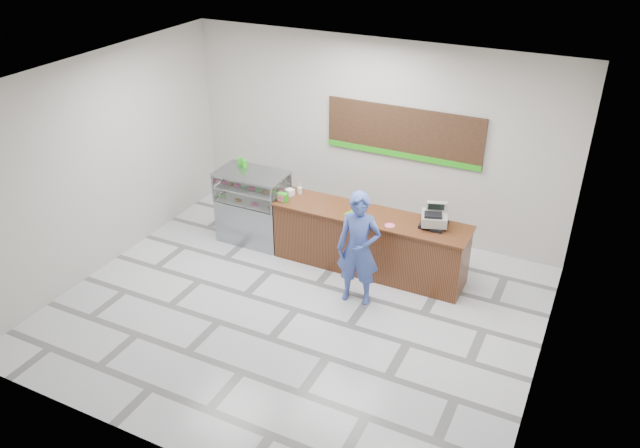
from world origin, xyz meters
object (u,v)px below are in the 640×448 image
at_px(sales_counter, 369,242).
at_px(serving_tray, 358,216).
at_px(display_case, 253,206).
at_px(customer, 359,249).
at_px(cash_register, 434,218).

xyz_separation_m(sales_counter, serving_tray, (-0.16, -0.13, 0.52)).
xyz_separation_m(display_case, customer, (2.39, -0.87, 0.24)).
bearing_deg(cash_register, sales_counter, 166.88).
distance_m(cash_register, customer, 1.31).
height_order(cash_register, customer, customer).
bearing_deg(cash_register, serving_tray, 172.39).
bearing_deg(display_case, customer, -20.08).
xyz_separation_m(cash_register, customer, (-0.85, -0.97, -0.25)).
bearing_deg(cash_register, display_case, 163.18).
bearing_deg(display_case, sales_counter, -0.00).
bearing_deg(customer, display_case, 151.04).
bearing_deg(sales_counter, serving_tray, -141.00).
bearing_deg(sales_counter, customer, -78.89).
distance_m(sales_counter, cash_register, 1.21).
xyz_separation_m(cash_register, serving_tray, (-1.18, -0.23, -0.13)).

